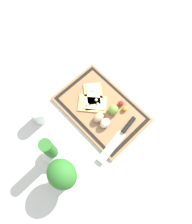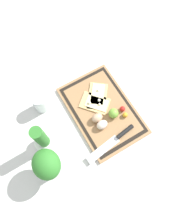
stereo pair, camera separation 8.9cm
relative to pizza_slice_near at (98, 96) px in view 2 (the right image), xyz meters
name	(u,v)px [view 2 (the right image)]	position (x,y,z in m)	size (l,w,h in m)	color
ground_plane	(102,111)	(-0.08, 0.02, -0.02)	(6.00, 6.00, 0.00)	silver
cutting_board	(102,110)	(-0.08, 0.02, -0.01)	(0.47, 0.31, 0.02)	#997047
pizza_slice_near	(98,96)	(0.00, 0.00, 0.00)	(0.18, 0.17, 0.02)	tan
pizza_slice_far	(95,103)	(-0.03, 0.03, 0.00)	(0.18, 0.17, 0.02)	tan
knife	(118,137)	(-0.25, 0.03, 0.00)	(0.07, 0.29, 0.02)	silver
egg_brown	(97,118)	(-0.11, 0.07, 0.02)	(0.05, 0.06, 0.05)	tan
egg_pink	(102,125)	(-0.16, 0.07, 0.02)	(0.05, 0.06, 0.05)	beige
lime	(114,113)	(-0.14, -0.01, 0.02)	(0.05, 0.05, 0.05)	#70A838
cherry_tomato_red	(122,109)	(-0.14, -0.07, 0.01)	(0.03, 0.03, 0.03)	red
cherry_tomato_yellow	(125,115)	(-0.17, -0.06, 0.01)	(0.03, 0.03, 0.03)	gold
herb_pot	(44,141)	(-0.09, 0.35, 0.06)	(0.10, 0.10, 0.23)	white
sauce_jar	(41,103)	(0.10, 0.28, 0.03)	(0.07, 0.07, 0.11)	silver
herb_glass	(48,165)	(-0.21, 0.38, 0.10)	(0.14, 0.12, 0.20)	silver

